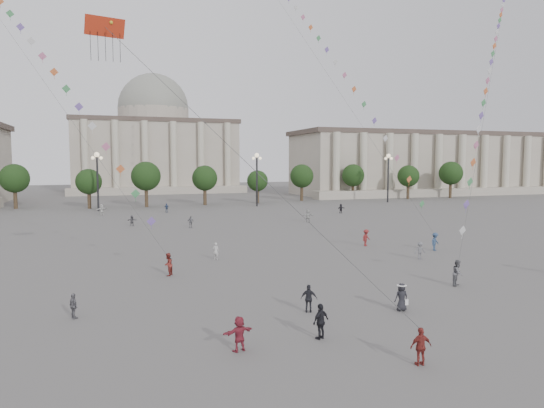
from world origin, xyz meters
name	(u,v)px	position (x,y,z in m)	size (l,w,h in m)	color
ground	(356,327)	(0.00, 0.00, 0.00)	(360.00, 360.00, 0.00)	#504E4B
hall_east	(435,163)	(75.00, 93.89, 8.43)	(84.00, 26.22, 17.20)	#A49B8A
hall_central	(155,144)	(0.00, 129.22, 14.23)	(48.30, 34.30, 35.50)	#A49B8A
tree_row	(176,179)	(0.00, 78.00, 5.39)	(137.12, 5.12, 8.00)	#3C2C1E
lamp_post_mid_west	(97,170)	(-15.00, 70.00, 7.35)	(2.00, 0.90, 10.65)	#262628
lamp_post_mid_east	(257,170)	(15.00, 70.00, 7.35)	(2.00, 0.90, 10.65)	#262628
lamp_post_far_east	(388,169)	(45.00, 70.00, 7.35)	(2.00, 0.90, 10.65)	#262628
person_crowd_0	(167,208)	(-3.52, 63.53, 0.80)	(0.94, 0.39, 1.60)	navy
person_crowd_4	(102,210)	(-14.31, 62.47, 0.93)	(1.72, 0.55, 1.86)	silver
person_crowd_6	(420,251)	(14.32, 14.59, 0.81)	(1.05, 0.60, 1.62)	slate
person_crowd_7	(308,216)	(14.96, 43.15, 0.96)	(1.77, 0.56, 1.91)	#B8B9B4
person_crowd_8	(366,238)	(13.07, 22.36, 0.89)	(1.15, 0.66, 1.78)	maroon
person_crowd_9	(341,209)	(25.22, 52.94, 0.81)	(1.51, 0.48, 1.63)	black
person_crowd_12	(132,221)	(-10.00, 46.84, 0.75)	(1.38, 0.44, 1.49)	#5D5C61
person_crowd_13	(216,251)	(-3.58, 20.28, 0.79)	(0.58, 0.38, 1.58)	beige
person_crowd_16	(191,222)	(-2.50, 42.45, 0.80)	(0.94, 0.39, 1.61)	slate
tourist_0	(421,346)	(0.33, -5.33, 0.85)	(1.00, 0.42, 1.71)	maroon
tourist_1	(309,299)	(-1.46, 3.18, 0.84)	(0.98, 0.41, 1.68)	#222328
tourist_2	(239,334)	(-6.87, -1.26, 0.84)	(1.57, 0.50, 1.69)	maroon
tourist_3	(74,306)	(-14.69, 6.30, 0.74)	(0.87, 0.36, 1.48)	slate
tourist_4	(321,321)	(-2.56, -1.02, 0.91)	(1.07, 0.45, 1.83)	black
kite_flyer_0	(168,264)	(-8.42, 15.25, 0.90)	(0.88, 0.68, 1.81)	maroon
kite_flyer_1	(435,242)	(18.36, 17.81, 0.92)	(1.18, 0.68, 1.83)	navy
kite_flyer_2	(458,273)	(11.14, 5.56, 0.95)	(0.92, 0.72, 1.90)	#5C5C60
hat_person	(402,296)	(3.96, 1.73, 0.88)	(0.85, 0.60, 1.69)	black
dragon_kite	(109,42)	(-12.38, 6.68, 15.72)	(7.59, 6.60, 23.20)	red
kite_train_west	(11,21)	(-21.67, 32.72, 23.06)	(25.13, 32.37, 57.21)	#3F3F3F
kite_train_mid	(300,19)	(13.11, 42.13, 28.90)	(10.51, 45.41, 68.91)	#3F3F3F
kite_train_east	(492,63)	(29.80, 23.59, 20.39)	(35.20, 33.54, 60.42)	#3F3F3F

